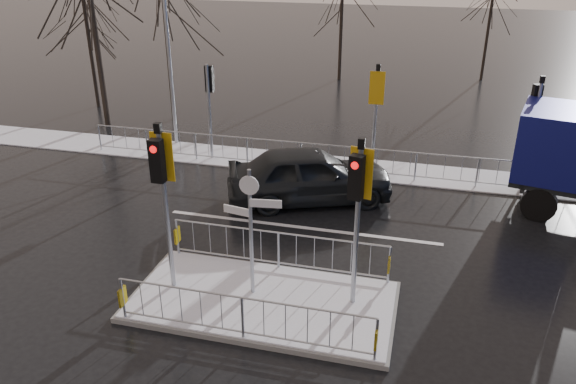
# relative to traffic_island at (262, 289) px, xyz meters

# --- Properties ---
(ground) EXTENTS (120.00, 120.00, 0.00)m
(ground) POSITION_rel_traffic_island_xyz_m (0.01, -0.01, -0.39)
(ground) COLOR black
(ground) RESTS_ON ground
(snow_verge) EXTENTS (30.00, 2.00, 0.04)m
(snow_verge) POSITION_rel_traffic_island_xyz_m (0.01, 8.59, -0.37)
(snow_verge) COLOR white
(snow_verge) RESTS_ON ground
(lane_markings) EXTENTS (8.00, 11.38, 0.01)m
(lane_markings) POSITION_rel_traffic_island_xyz_m (0.01, -0.34, -0.39)
(lane_markings) COLOR silver
(lane_markings) RESTS_ON ground
(traffic_island) EXTENTS (6.00, 3.04, 4.15)m
(traffic_island) POSITION_rel_traffic_island_xyz_m (0.00, 0.00, 0.00)
(traffic_island) COLOR slate
(traffic_island) RESTS_ON ground
(far_kerb_fixtures) EXTENTS (18.00, 0.65, 3.83)m
(far_kerb_fixtures) POSITION_rel_traffic_island_xyz_m (0.31, 8.08, 0.63)
(far_kerb_fixtures) COLOR #9CA2AA
(far_kerb_fixtures) RESTS_ON ground
(car_far_lane) EXTENTS (5.54, 3.83, 1.75)m
(car_far_lane) POSITION_rel_traffic_island_xyz_m (-0.14, 5.64, 0.48)
(car_far_lane) COLOR black
(car_far_lane) RESTS_ON ground
(tree_near_b) EXTENTS (4.00, 4.00, 7.55)m
(tree_near_b) POSITION_rel_traffic_island_xyz_m (-7.99, 12.49, 4.76)
(tree_near_b) COLOR black
(tree_near_b) RESTS_ON ground
(tree_near_c) EXTENTS (3.50, 3.50, 6.61)m
(tree_near_c) POSITION_rel_traffic_island_xyz_m (-12.49, 13.49, 4.11)
(tree_near_c) COLOR black
(tree_near_c) RESTS_ON ground
(tree_far_b) EXTENTS (3.25, 3.25, 6.14)m
(tree_far_b) POSITION_rel_traffic_island_xyz_m (6.01, 23.99, 3.79)
(tree_far_b) COLOR black
(tree_far_b) RESTS_ON ground
(street_lamp_left) EXTENTS (1.25, 0.18, 8.20)m
(street_lamp_left) POSITION_rel_traffic_island_xyz_m (-6.42, 9.49, 4.10)
(street_lamp_left) COLOR #9CA2AA
(street_lamp_left) RESTS_ON ground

